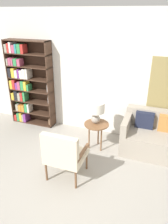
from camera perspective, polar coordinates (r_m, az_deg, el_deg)
ground_plane at (r=3.82m, az=-6.92°, el=-18.66°), size 14.00×14.00×0.00m
wall_back at (r=4.81m, az=3.56°, el=9.57°), size 6.40×0.08×2.70m
bookshelf at (r=5.50m, az=-15.02°, el=7.16°), size 1.10×0.30×2.04m
armchair at (r=3.62m, az=-5.37°, el=-10.67°), size 0.63×0.59×0.92m
couch at (r=4.63m, az=20.55°, el=-6.55°), size 1.67×0.82×0.82m
side_table at (r=4.41m, az=3.27°, el=-3.82°), size 0.50×0.50×0.57m
table_lamp at (r=4.28m, az=3.10°, el=0.68°), size 0.35×0.35×0.45m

